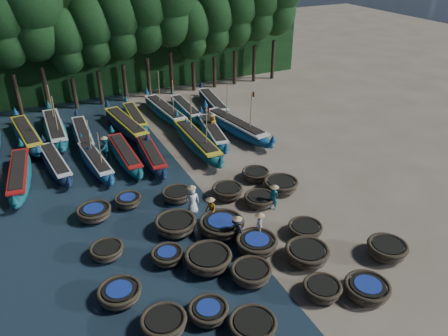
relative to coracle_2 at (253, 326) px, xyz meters
name	(u,v)px	position (x,y,z in m)	size (l,w,h in m)	color
ground	(214,206)	(2.49, 8.99, -0.37)	(120.00, 120.00, 0.00)	gray
foliage_wall	(111,40)	(2.49, 32.49, 4.63)	(40.00, 3.00, 10.00)	black
coracle_2	(253,326)	(0.00, 0.00, 0.00)	(1.97, 1.97, 0.65)	#4C3F2F
coracle_3	(322,289)	(3.71, 0.40, 0.01)	(2.09, 2.09, 0.67)	#4C3F2F
coracle_4	(367,289)	(5.49, -0.45, 0.02)	(2.14, 2.14, 0.68)	#4C3F2F
coracle_5	(164,323)	(-3.17, 1.62, 0.06)	(2.13, 2.13, 0.75)	#4C3F2F
coracle_6	(208,312)	(-1.29, 1.44, 0.00)	(1.75, 1.75, 0.64)	#4C3F2F
coracle_7	(251,273)	(1.39, 2.62, 0.06)	(2.32, 2.32, 0.75)	#4C3F2F
coracle_8	(307,254)	(4.47, 2.60, 0.08)	(2.32, 2.32, 0.79)	#4C3F2F
coracle_9	(387,249)	(8.20, 1.15, 0.09)	(2.00, 2.00, 0.80)	#4C3F2F
coracle_10	(120,293)	(-4.34, 4.06, 0.01)	(2.16, 2.16, 0.66)	#4C3F2F
coracle_11	(167,256)	(-1.64, 5.52, 0.00)	(1.93, 1.93, 0.65)	#4C3F2F
coracle_12	(208,259)	(0.00, 4.31, 0.10)	(2.72, 2.72, 0.83)	#4C3F2F
coracle_13	(257,244)	(2.63, 4.29, 0.10)	(2.11, 2.11, 0.81)	#4C3F2F
coracle_14	(305,229)	(5.62, 4.36, -0.01)	(1.85, 1.85, 0.64)	#4C3F2F
coracle_15	(107,251)	(-4.18, 7.19, 0.00)	(1.71, 1.71, 0.64)	#4C3F2F
coracle_16	(176,225)	(-0.42, 7.62, 0.09)	(2.37, 2.37, 0.81)	#4C3F2F
coracle_17	(222,225)	(1.75, 6.49, 0.09)	(2.44, 2.44, 0.80)	#4C3F2F
coracle_18	(260,200)	(4.91, 7.92, -0.01)	(2.04, 2.04, 0.64)	#4C3F2F
coracle_19	(281,185)	(6.87, 8.69, 0.06)	(2.64, 2.64, 0.75)	#4C3F2F
coracle_20	(94,212)	(-4.08, 10.76, 0.04)	(2.29, 2.29, 0.71)	#4C3F2F
coracle_21	(128,201)	(-2.05, 11.19, 0.00)	(1.61, 1.61, 0.64)	#4C3F2F
coracle_22	(177,195)	(0.74, 10.52, 0.01)	(1.84, 1.84, 0.67)	#4C3F2F
coracle_23	(227,191)	(3.59, 9.51, 0.04)	(1.90, 1.90, 0.72)	#4C3F2F
coracle_24	(256,174)	(6.19, 10.64, -0.01)	(1.84, 1.84, 0.63)	#4C3F2F
long_boat_1	(19,175)	(-7.52, 16.89, 0.18)	(2.30, 8.20, 1.45)	#0F5359
long_boat_2	(56,163)	(-5.23, 17.65, 0.12)	(2.03, 7.32, 1.29)	#101C3D
long_boat_3	(95,161)	(-2.77, 16.77, 0.12)	(1.86, 7.30, 3.11)	navy
long_boat_4	(125,154)	(-0.72, 16.86, 0.14)	(1.39, 7.70, 1.36)	#0F5359
long_boat_5	(151,154)	(0.91, 16.09, 0.13)	(1.84, 7.49, 1.32)	#101C3D
long_boat_6	(197,141)	(4.52, 16.44, 0.23)	(1.71, 8.98, 3.81)	#0F5359
long_boat_7	(212,132)	(6.34, 17.63, 0.14)	(2.56, 7.61, 1.36)	navy
long_boat_8	(236,127)	(8.33, 17.57, 0.25)	(3.08, 9.08, 3.91)	navy
long_boat_10	(27,135)	(-6.58, 23.22, 0.21)	(2.49, 8.58, 1.52)	navy
long_boat_11	(55,129)	(-4.51, 23.36, 0.23)	(1.68, 8.95, 3.80)	#0F5359
long_boat_12	(83,134)	(-2.73, 21.57, 0.14)	(1.70, 7.68, 1.35)	#101C3D
long_boat_13	(126,125)	(0.66, 21.75, 0.22)	(2.58, 8.71, 1.54)	#101C3D
long_boat_14	(135,117)	(1.82, 23.27, 0.12)	(1.73, 7.36, 1.30)	#0F5359
long_boat_15	(165,111)	(4.45, 23.24, 0.22)	(2.15, 8.79, 3.74)	navy
long_boat_16	(186,109)	(6.36, 23.30, 0.12)	(1.46, 7.35, 1.29)	#0F5359
long_boat_17	(213,103)	(9.05, 23.44, 0.17)	(2.43, 8.07, 1.43)	#101C3D
fisherman_0	(192,199)	(1.06, 8.89, 0.55)	(0.91, 0.65, 1.94)	silver
fisherman_1	(274,196)	(5.42, 7.21, 0.51)	(0.57, 0.66, 1.73)	#1B6273
fisherman_2	(210,209)	(1.63, 7.65, 0.44)	(0.64, 0.78, 1.70)	#B26C17
fisherman_3	(237,230)	(2.09, 5.37, 0.45)	(0.64, 1.04, 1.75)	black
fisherman_4	(259,225)	(3.28, 5.17, 0.47)	(0.74, 0.96, 1.72)	silver
fisherman_5	(105,147)	(-1.80, 18.01, 0.44)	(0.98, 1.50, 1.75)	#1B6273
fisherman_6	(213,123)	(6.71, 18.40, 0.51)	(0.92, 0.94, 1.84)	#B26C17
tree_3	(0,21)	(-6.61, 28.99, 7.62)	(4.92, 4.92, 11.60)	black
tree_4	(30,10)	(-4.31, 28.99, 8.30)	(5.34, 5.34, 12.58)	black
tree_5	(66,41)	(-2.01, 28.99, 5.60)	(3.68, 3.68, 8.68)	black
tree_6	(92,31)	(0.29, 28.99, 6.27)	(4.09, 4.09, 9.65)	black
tree_7	(118,20)	(2.59, 28.99, 6.95)	(4.51, 4.51, 10.63)	black
tree_8	(143,10)	(4.89, 28.99, 7.62)	(4.92, 4.92, 11.60)	black
tree_9	(167,1)	(7.19, 28.99, 8.30)	(5.34, 5.34, 12.58)	black
tree_10	(192,29)	(9.49, 28.99, 5.60)	(3.68, 3.68, 8.68)	black
tree_11	(214,20)	(11.79, 28.99, 6.27)	(4.09, 4.09, 9.65)	black
tree_12	(235,11)	(14.09, 28.99, 6.95)	(4.51, 4.51, 10.63)	black
tree_13	(256,2)	(16.39, 28.99, 7.62)	(4.92, 4.92, 11.60)	black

